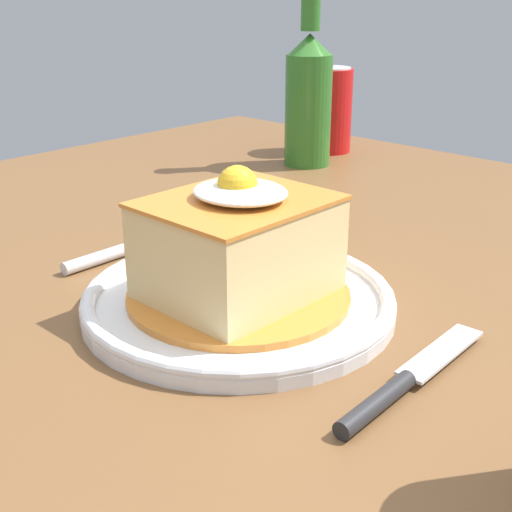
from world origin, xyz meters
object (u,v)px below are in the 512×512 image
at_px(fork, 118,252).
at_px(knife, 397,388).
at_px(main_plate, 239,299).
at_px(beer_bottle_green, 309,93).
at_px(soda_can, 330,110).

xyz_separation_m(fork, knife, (0.32, -0.02, 0.00)).
height_order(main_plate, beer_bottle_green, beer_bottle_green).
xyz_separation_m(main_plate, beer_bottle_green, (-0.26, 0.40, 0.09)).
xyz_separation_m(knife, soda_can, (-0.44, 0.50, 0.06)).
bearing_deg(knife, soda_can, 131.43).
relative_size(knife, soda_can, 1.33).
bearing_deg(soda_can, main_plate, -59.42).
relative_size(fork, knife, 0.85).
relative_size(fork, beer_bottle_green, 0.53).
distance_m(main_plate, knife, 0.16).
xyz_separation_m(fork, soda_can, (-0.13, 0.48, 0.06)).
height_order(main_plate, fork, main_plate).
distance_m(main_plate, fork, 0.16).
relative_size(knife, beer_bottle_green, 0.62).
height_order(fork, knife, same).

